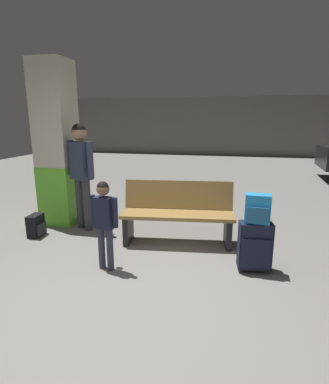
{
  "coord_description": "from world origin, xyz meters",
  "views": [
    {
      "loc": [
        1.03,
        -2.44,
        1.78
      ],
      "look_at": [
        0.19,
        1.3,
        0.85
      ],
      "focal_mm": 28.45,
      "sensor_mm": 36.0,
      "label": 1
    }
  ],
  "objects_px": {
    "bench": "(178,213)",
    "backpack_bright": "(258,209)",
    "adult": "(81,166)",
    "backpack_dark_floor": "(36,226)",
    "structural_pillar": "(57,146)",
    "child": "(104,216)",
    "suitcase": "(255,246)"
  },
  "relations": [
    {
      "from": "structural_pillar",
      "to": "backpack_bright",
      "type": "xyz_separation_m",
      "value": [
        3.18,
        -1.13,
        -0.57
      ]
    },
    {
      "from": "bench",
      "to": "backpack_bright",
      "type": "xyz_separation_m",
      "value": [
        1.05,
        -0.68,
        0.33
      ]
    },
    {
      "from": "child",
      "to": "backpack_dark_floor",
      "type": "height_order",
      "value": "child"
    },
    {
      "from": "structural_pillar",
      "to": "backpack_dark_floor",
      "type": "xyz_separation_m",
      "value": [
        -0.04,
        -0.7,
        -1.17
      ]
    },
    {
      "from": "bench",
      "to": "backpack_dark_floor",
      "type": "height_order",
      "value": "bench"
    },
    {
      "from": "bench",
      "to": "backpack_bright",
      "type": "height_order",
      "value": "backpack_bright"
    },
    {
      "from": "bench",
      "to": "suitcase",
      "type": "bearing_deg",
      "value": -32.81
    },
    {
      "from": "adult",
      "to": "backpack_dark_floor",
      "type": "relative_size",
      "value": 5.02
    },
    {
      "from": "backpack_bright",
      "to": "adult",
      "type": "relative_size",
      "value": 0.2
    },
    {
      "from": "structural_pillar",
      "to": "backpack_bright",
      "type": "bearing_deg",
      "value": -19.5
    },
    {
      "from": "suitcase",
      "to": "adult",
      "type": "relative_size",
      "value": 0.35
    },
    {
      "from": "backpack_bright",
      "to": "adult",
      "type": "distance_m",
      "value": 2.8
    },
    {
      "from": "suitcase",
      "to": "backpack_bright",
      "type": "relative_size",
      "value": 1.78
    },
    {
      "from": "structural_pillar",
      "to": "child",
      "type": "distance_m",
      "value": 2.17
    },
    {
      "from": "backpack_bright",
      "to": "adult",
      "type": "height_order",
      "value": "adult"
    },
    {
      "from": "suitcase",
      "to": "backpack_bright",
      "type": "bearing_deg",
      "value": -155.79
    },
    {
      "from": "structural_pillar",
      "to": "child",
      "type": "relative_size",
      "value": 2.49
    },
    {
      "from": "suitcase",
      "to": "backpack_dark_floor",
      "type": "relative_size",
      "value": 1.78
    },
    {
      "from": "bench",
      "to": "suitcase",
      "type": "height_order",
      "value": "bench"
    },
    {
      "from": "backpack_dark_floor",
      "to": "backpack_bright",
      "type": "bearing_deg",
      "value": -7.52
    },
    {
      "from": "structural_pillar",
      "to": "adult",
      "type": "distance_m",
      "value": 0.66
    },
    {
      "from": "adult",
      "to": "backpack_bright",
      "type": "bearing_deg",
      "value": -18.58
    },
    {
      "from": "bench",
      "to": "suitcase",
      "type": "relative_size",
      "value": 2.73
    },
    {
      "from": "bench",
      "to": "child",
      "type": "bearing_deg",
      "value": -124.24
    },
    {
      "from": "suitcase",
      "to": "adult",
      "type": "distance_m",
      "value": 2.88
    },
    {
      "from": "structural_pillar",
      "to": "adult",
      "type": "relative_size",
      "value": 1.58
    },
    {
      "from": "child",
      "to": "backpack_dark_floor",
      "type": "bearing_deg",
      "value": 152.81
    },
    {
      "from": "backpack_bright",
      "to": "child",
      "type": "height_order",
      "value": "child"
    },
    {
      "from": "structural_pillar",
      "to": "bench",
      "type": "bearing_deg",
      "value": -11.94
    },
    {
      "from": "structural_pillar",
      "to": "child",
      "type": "bearing_deg",
      "value": -45.35
    },
    {
      "from": "suitcase",
      "to": "backpack_bright",
      "type": "distance_m",
      "value": 0.45
    },
    {
      "from": "suitcase",
      "to": "backpack_dark_floor",
      "type": "bearing_deg",
      "value": 172.5
    }
  ]
}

